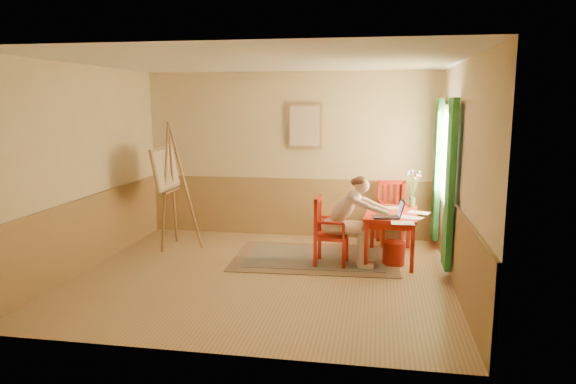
% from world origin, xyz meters
% --- Properties ---
extents(room, '(5.04, 4.54, 2.84)m').
position_xyz_m(room, '(0.00, 0.00, 1.40)').
color(room, tan).
rests_on(room, ground).
extents(wainscot, '(5.00, 4.50, 1.00)m').
position_xyz_m(wainscot, '(0.00, 0.80, 0.50)').
color(wainscot, '#AB804A').
rests_on(wainscot, room).
extents(window, '(0.12, 2.01, 2.20)m').
position_xyz_m(window, '(2.42, 1.10, 1.35)').
color(window, white).
rests_on(window, room).
extents(wall_portrait, '(0.60, 0.05, 0.76)m').
position_xyz_m(wall_portrait, '(0.25, 2.20, 1.90)').
color(wall_portrait, '#97784F').
rests_on(wall_portrait, room).
extents(rug, '(2.47, 1.71, 0.02)m').
position_xyz_m(rug, '(0.60, 0.90, 0.01)').
color(rug, '#8C7251').
rests_on(rug, room).
extents(table, '(0.80, 1.25, 0.72)m').
position_xyz_m(table, '(1.70, 1.02, 0.63)').
color(table, red).
rests_on(table, room).
extents(chair_left, '(0.47, 0.45, 0.97)m').
position_xyz_m(chair_left, '(0.81, 0.63, 0.49)').
color(chair_left, red).
rests_on(chair_left, room).
extents(chair_back, '(0.53, 0.55, 1.03)m').
position_xyz_m(chair_back, '(1.74, 1.94, 0.51)').
color(chair_back, red).
rests_on(chair_back, room).
extents(figure, '(0.96, 0.42, 1.29)m').
position_xyz_m(figure, '(1.10, 0.61, 0.71)').
color(figure, '#D4A88E').
rests_on(figure, room).
extents(laptop, '(0.45, 0.30, 0.25)m').
position_xyz_m(laptop, '(1.67, 0.62, 0.77)').
color(laptop, '#1E2338').
rests_on(laptop, table).
extents(papers, '(0.72, 1.25, 0.00)m').
position_xyz_m(papers, '(1.89, 0.82, 0.72)').
color(papers, white).
rests_on(papers, table).
extents(vase, '(0.25, 0.28, 0.57)m').
position_xyz_m(vase, '(2.01, 1.45, 0.98)').
color(vase, '#3F724C').
rests_on(vase, table).
extents(wastebasket, '(0.37, 0.37, 0.33)m').
position_xyz_m(wastebasket, '(1.74, 0.79, 0.17)').
color(wastebasket, '#B0210E').
rests_on(wastebasket, room).
extents(easel, '(0.67, 0.89, 2.00)m').
position_xyz_m(easel, '(-1.77, 1.15, 1.19)').
color(easel, olive).
rests_on(easel, room).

